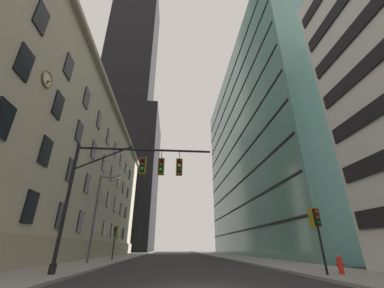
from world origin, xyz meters
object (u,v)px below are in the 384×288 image
traffic_signal_mast (135,175)px  traffic_light_near_right (316,221)px  traffic_light_far_left (115,233)px  street_lamppost (99,208)px  fire_hydrant (340,264)px

traffic_signal_mast → traffic_light_near_right: size_ratio=2.62×
traffic_light_far_left → street_lamppost: street_lamppost is taller
street_lamppost → fire_hydrant: size_ratio=9.24×
traffic_light_near_right → street_lamppost: street_lamppost is taller
traffic_light_near_right → traffic_signal_mast: bearing=172.1°
traffic_light_far_left → traffic_signal_mast: bearing=-75.0°
traffic_light_near_right → fire_hydrant: size_ratio=3.85×
street_lamppost → fire_hydrant: (15.69, -10.51, -4.18)m
traffic_signal_mast → street_lamppost: size_ratio=1.09×
traffic_light_near_right → street_lamppost: (-14.77, 10.63, 2.06)m
street_lamppost → traffic_light_near_right: bearing=-35.8°
traffic_signal_mast → traffic_light_near_right: (10.23, -1.42, -2.76)m
traffic_light_near_right → traffic_light_far_left: bearing=131.3°
traffic_light_far_left → fire_hydrant: (15.09, -16.02, -2.27)m
traffic_signal_mast → traffic_light_near_right: bearing=-7.9°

